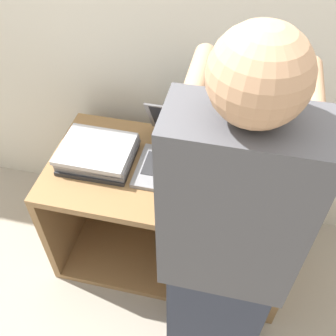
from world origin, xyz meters
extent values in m
plane|color=#9E9384|center=(0.00, 0.00, 0.00)|extent=(12.00, 12.00, 0.00)
cube|color=beige|center=(0.00, 0.73, 1.20)|extent=(8.00, 0.05, 2.40)
cube|color=olive|center=(0.00, 0.31, 0.65)|extent=(1.18, 0.63, 0.04)
cube|color=olive|center=(0.00, 0.31, 0.02)|extent=(1.18, 0.63, 0.04)
cube|color=olive|center=(-0.57, 0.31, 0.34)|extent=(0.04, 0.63, 0.60)
cube|color=olive|center=(0.57, 0.31, 0.34)|extent=(0.04, 0.63, 0.60)
cube|color=olive|center=(0.00, 0.61, 0.34)|extent=(1.11, 0.04, 0.60)
cube|color=gray|center=(0.00, 0.31, 0.68)|extent=(0.33, 0.28, 0.02)
cube|color=#28282B|center=(0.00, 0.32, 0.69)|extent=(0.27, 0.15, 0.00)
cube|color=gray|center=(0.00, 0.52, 0.81)|extent=(0.33, 0.14, 0.24)
cube|color=black|center=(0.00, 0.52, 0.81)|extent=(0.29, 0.12, 0.21)
cube|color=#232326|center=(-0.36, 0.31, 0.68)|extent=(0.34, 0.28, 0.02)
cube|color=slate|center=(-0.36, 0.32, 0.70)|extent=(0.33, 0.28, 0.02)
cube|color=gray|center=(-0.36, 0.32, 0.73)|extent=(0.34, 0.28, 0.02)
cube|color=#B7B7BC|center=(-0.36, 0.31, 0.75)|extent=(0.33, 0.28, 0.02)
cube|color=#B7B7BC|center=(0.37, 0.31, 0.68)|extent=(0.33, 0.28, 0.02)
cube|color=slate|center=(0.36, 0.31, 0.70)|extent=(0.34, 0.28, 0.02)
cube|color=#B7B7BC|center=(0.36, 0.31, 0.73)|extent=(0.34, 0.29, 0.02)
cube|color=slate|center=(0.37, 0.31, 0.75)|extent=(0.34, 0.29, 0.02)
cube|color=#B7B7BC|center=(0.35, 0.32, 0.77)|extent=(0.34, 0.28, 0.02)
cube|color=#2D3342|center=(0.29, -0.21, 0.40)|extent=(0.34, 0.20, 0.81)
cube|color=#4C4C51|center=(0.29, -0.21, 1.13)|extent=(0.40, 0.20, 0.64)
sphere|color=tan|center=(0.29, -0.21, 1.56)|extent=(0.22, 0.22, 0.22)
cylinder|color=tan|center=(0.13, 0.05, 1.35)|extent=(0.07, 0.32, 0.07)
cylinder|color=tan|center=(0.45, 0.05, 1.35)|extent=(0.07, 0.32, 0.07)
cube|color=red|center=(0.36, 0.24, 0.78)|extent=(0.06, 0.02, 0.01)
camera|label=1|loc=(0.26, -0.91, 2.00)|focal=42.00mm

